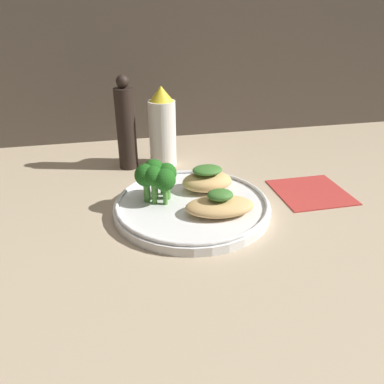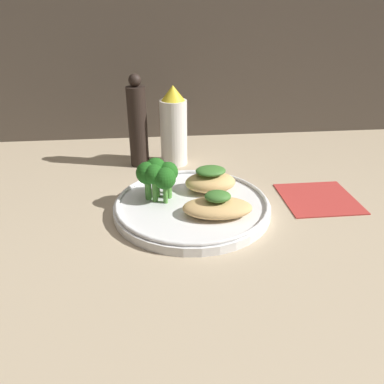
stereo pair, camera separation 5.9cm
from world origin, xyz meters
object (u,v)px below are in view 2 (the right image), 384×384
(sauce_bottle, at_px, (174,128))
(plate, at_px, (192,205))
(pepper_grinder, at_px, (138,125))
(broccoli_bunch, at_px, (158,174))

(sauce_bottle, bearing_deg, plate, -85.67)
(pepper_grinder, bearing_deg, sauce_bottle, -0.00)
(plate, bearing_deg, sauce_bottle, 94.33)
(sauce_bottle, bearing_deg, pepper_grinder, 180.00)
(plate, xyz_separation_m, sauce_bottle, (-0.02, 0.20, 0.07))
(broccoli_bunch, height_order, sauce_bottle, sauce_bottle)
(plate, bearing_deg, pepper_grinder, 112.94)
(broccoli_bunch, distance_m, pepper_grinder, 0.19)
(plate, height_order, broccoli_bunch, broccoli_bunch)
(sauce_bottle, height_order, pepper_grinder, pepper_grinder)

